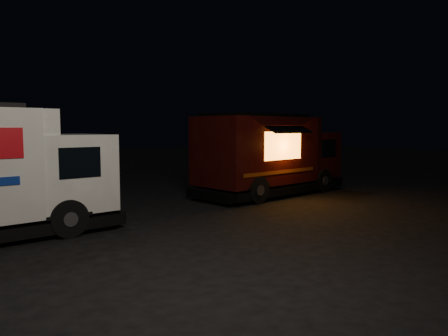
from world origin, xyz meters
The scene contains 2 objects.
ground centered at (0.00, 0.00, 0.00)m, with size 80.00×80.00×0.00m, color black.
red_truck centered at (5.11, 3.81, 1.48)m, with size 6.37×2.34×2.96m, color #340F09, non-canonical shape.
Camera 1 is at (-5.52, -8.52, 2.49)m, focal length 35.00 mm.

